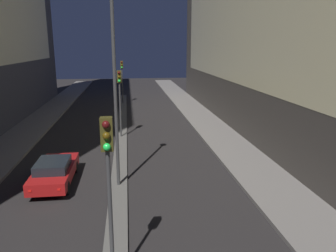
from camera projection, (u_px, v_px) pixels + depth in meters
median_strip at (122, 132)px, 26.86m from camera, size 0.85×39.95×0.14m
traffic_light_near at (108, 167)px, 8.77m from camera, size 0.32×0.42×5.02m
traffic_light_mid at (120, 89)px, 24.34m from camera, size 0.32×0.42×5.02m
traffic_light_far at (122, 72)px, 38.93m from camera, size 0.32×0.42×5.02m
street_lamp at (114, 64)px, 15.07m from camera, size 0.47×0.47×9.45m
car_left_lane at (55, 171)px, 16.76m from camera, size 1.81×4.52×1.35m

